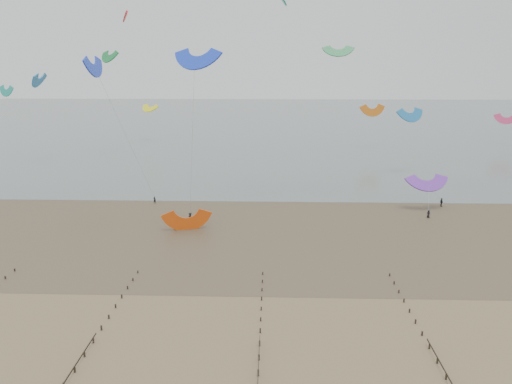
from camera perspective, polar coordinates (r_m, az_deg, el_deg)
ground at (r=61.62m, az=-3.26°, el=-13.93°), size 500.00×500.00×0.00m
sea_and_shore at (r=93.50m, az=-3.93°, el=-3.71°), size 500.00×665.00×0.03m
kitesurfer_lead at (r=108.99m, az=-11.51°, el=-0.88°), size 0.57×0.40×1.49m
kitesurfers at (r=106.89m, az=13.59°, el=-1.25°), size 134.89×19.10×1.82m
grounded_kite at (r=91.36m, az=-7.88°, el=-4.27°), size 8.78×7.60×4.15m
kites_airborne at (r=140.69m, az=-2.33°, el=11.53°), size 247.07×113.97×44.94m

